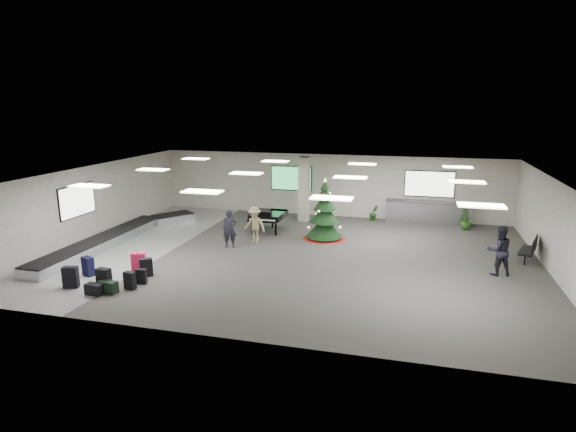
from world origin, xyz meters
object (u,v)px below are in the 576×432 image
(traveler_b, at_px, (255,225))
(traveler_bench, at_px, (499,251))
(service_counter, at_px, (428,212))
(bench, at_px, (531,248))
(christmas_tree, at_px, (324,218))
(grand_piano, at_px, (268,216))
(potted_plant_left, at_px, (374,213))
(pink_suitcase, at_px, (139,263))
(baggage_carousel, at_px, (118,237))
(potted_plant_right, at_px, (466,220))
(traveler_a, at_px, (230,229))

(traveler_b, xyz_separation_m, traveler_bench, (9.35, -1.66, 0.11))
(service_counter, bearing_deg, bench, -54.75)
(service_counter, relative_size, bench, 2.67)
(christmas_tree, height_order, grand_piano, christmas_tree)
(traveler_b, height_order, traveler_bench, traveler_bench)
(bench, height_order, potted_plant_left, bench)
(pink_suitcase, bearing_deg, bench, -1.52)
(baggage_carousel, xyz_separation_m, traveler_b, (5.69, 1.42, 0.55))
(service_counter, height_order, traveler_bench, traveler_bench)
(baggage_carousel, relative_size, grand_piano, 5.29)
(pink_suitcase, distance_m, traveler_bench, 12.41)
(christmas_tree, relative_size, potted_plant_right, 2.94)
(christmas_tree, relative_size, bench, 1.77)
(pink_suitcase, distance_m, traveler_b, 5.39)
(potted_plant_right, bearing_deg, traveler_b, -153.15)
(grand_piano, distance_m, potted_plant_right, 9.25)
(bench, relative_size, potted_plant_right, 1.66)
(potted_plant_right, bearing_deg, baggage_carousel, -157.92)
(pink_suitcase, height_order, bench, bench)
(grand_piano, height_order, bench, grand_piano)
(service_counter, bearing_deg, pink_suitcase, -134.54)
(traveler_b, bearing_deg, grand_piano, 101.45)
(baggage_carousel, distance_m, traveler_bench, 15.06)
(traveler_b, height_order, potted_plant_right, traveler_b)
(potted_plant_left, distance_m, potted_plant_right, 4.37)
(christmas_tree, xyz_separation_m, traveler_bench, (6.60, -2.94, -0.05))
(pink_suitcase, height_order, potted_plant_left, potted_plant_left)
(potted_plant_left, height_order, potted_plant_right, potted_plant_right)
(bench, height_order, traveler_a, traveler_a)
(christmas_tree, relative_size, traveler_bench, 1.54)
(christmas_tree, relative_size, traveler_a, 1.73)
(christmas_tree, distance_m, potted_plant_right, 6.93)
(baggage_carousel, xyz_separation_m, pink_suitcase, (3.02, -3.25, 0.16))
(bench, distance_m, potted_plant_left, 7.89)
(traveler_b, xyz_separation_m, potted_plant_right, (8.88, 4.49, -0.31))
(baggage_carousel, relative_size, service_counter, 2.40)
(pink_suitcase, height_order, traveler_a, traveler_a)
(potted_plant_right, bearing_deg, service_counter, 154.50)
(bench, xyz_separation_m, traveler_bench, (-1.40, -1.88, 0.36))
(bench, distance_m, traveler_bench, 2.37)
(grand_piano, bearing_deg, traveler_bench, -19.84)
(christmas_tree, relative_size, grand_piano, 1.47)
(service_counter, bearing_deg, potted_plant_left, -175.58)
(traveler_bench, bearing_deg, traveler_b, -24.90)
(bench, xyz_separation_m, traveler_b, (-10.75, -0.23, 0.25))
(traveler_bench, bearing_deg, baggage_carousel, -15.77)
(grand_piano, bearing_deg, potted_plant_right, 17.36)
(service_counter, height_order, christmas_tree, christmas_tree)
(traveler_b, bearing_deg, bench, 13.14)
(traveler_b, bearing_deg, pink_suitcase, -107.89)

